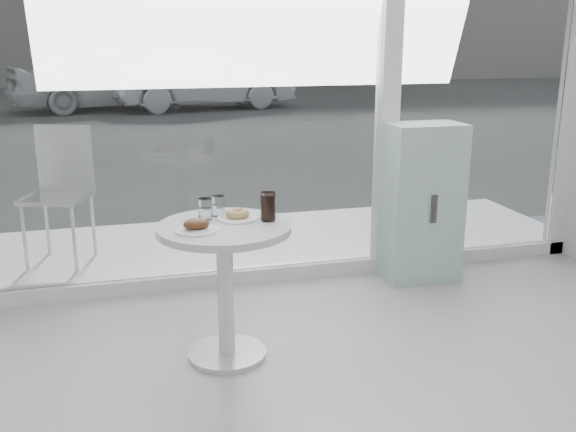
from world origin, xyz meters
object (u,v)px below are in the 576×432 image
object	(u,v)px
car_silver	(203,79)
cola_glass	(268,207)
main_table	(225,264)
plate_fritter	(197,226)
patio_chair	(60,185)
water_tumbler_a	(205,210)
car_white	(105,78)
water_tumbler_b	(218,207)
plate_donut	(238,216)
mint_cabinet	(422,203)

from	to	relation	value
car_silver	cola_glass	xyz separation A→B (m)	(-1.42, -13.01, 0.11)
main_table	car_silver	world-z (taller)	car_silver
car_silver	plate_fritter	distance (m)	13.24
car_silver	cola_glass	distance (m)	13.09
cola_glass	patio_chair	bearing A→B (deg)	123.59
plate_fritter	cola_glass	bearing A→B (deg)	14.32
patio_chair	water_tumbler_a	world-z (taller)	patio_chair
car_white	water_tumbler_a	xyz separation A→B (m)	(0.60, -13.45, 0.05)
water_tumbler_b	plate_donut	bearing A→B (deg)	-47.86
water_tumbler_b	main_table	bearing A→B (deg)	-90.56
patio_chair	car_white	bearing A→B (deg)	108.20
main_table	mint_cabinet	size ratio (longest dim) A/B	0.67
car_white	car_silver	bearing A→B (deg)	-119.06
car_silver	cola_glass	world-z (taller)	car_silver
car_silver	water_tumbler_b	xyz separation A→B (m)	(-1.67, -12.84, 0.09)
patio_chair	car_white	world-z (taller)	car_white
main_table	cola_glass	size ratio (longest dim) A/B	4.91
water_tumbler_b	cola_glass	xyz separation A→B (m)	(0.25, -0.17, 0.02)
main_table	plate_fritter	xyz separation A→B (m)	(-0.15, -0.08, 0.25)
car_silver	cola_glass	size ratio (longest dim) A/B	28.33
car_white	cola_glass	distance (m)	13.60
mint_cabinet	plate_fritter	bearing A→B (deg)	-150.96
car_white	car_silver	world-z (taller)	car_white
mint_cabinet	cola_glass	size ratio (longest dim) A/B	7.32
patio_chair	plate_fritter	size ratio (longest dim) A/B	4.70
main_table	cola_glass	bearing A→B (deg)	4.20
main_table	cola_glass	distance (m)	0.39
mint_cabinet	water_tumbler_a	bearing A→B (deg)	-155.83
mint_cabinet	plate_donut	distance (m)	1.70
mint_cabinet	car_silver	xyz separation A→B (m)	(0.08, 12.17, 0.16)
car_white	cola_glass	bearing A→B (deg)	168.14
car_silver	plate_fritter	bearing A→B (deg)	162.25
plate_donut	water_tumbler_b	world-z (taller)	water_tumbler_b
car_white	cola_glass	world-z (taller)	car_white
car_white	mint_cabinet	bearing A→B (deg)	174.35
car_white	plate_fritter	world-z (taller)	car_white
car_silver	car_white	bearing A→B (deg)	66.86
patio_chair	plate_fritter	xyz separation A→B (m)	(0.81, -1.92, 0.16)
car_white	car_silver	size ratio (longest dim) A/B	1.02
plate_fritter	water_tumbler_b	world-z (taller)	water_tumbler_b
plate_donut	water_tumbler_b	distance (m)	0.14
mint_cabinet	patio_chair	bearing A→B (deg)	159.75
mint_cabinet	patio_chair	xyz separation A→B (m)	(-2.55, 0.98, 0.06)
patio_chair	water_tumbler_b	world-z (taller)	patio_chair
patio_chair	water_tumbler_b	size ratio (longest dim) A/B	9.02
patio_chair	plate_donut	xyz separation A→B (m)	(1.05, -1.75, 0.15)
plate_fritter	main_table	bearing A→B (deg)	28.93
car_silver	plate_donut	size ratio (longest dim) A/B	19.82
car_silver	cola_glass	bearing A→B (deg)	163.92
mint_cabinet	water_tumbler_a	size ratio (longest dim) A/B	9.78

